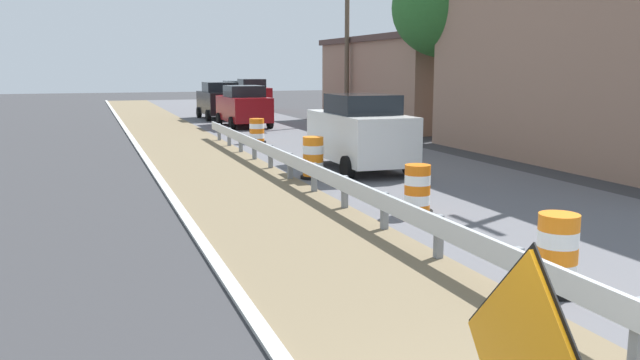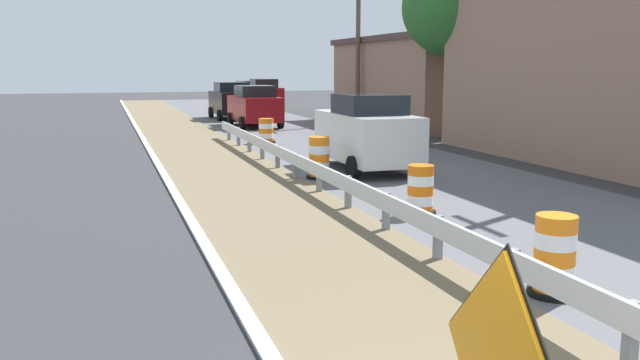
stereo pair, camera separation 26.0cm
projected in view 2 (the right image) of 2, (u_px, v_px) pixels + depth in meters
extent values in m
cube|color=silver|center=(508.00, 261.00, 8.44)|extent=(0.08, 42.41, 0.32)
cube|color=slate|center=(631.00, 335.00, 6.61)|extent=(0.12, 0.12, 0.70)
cube|color=slate|center=(513.00, 275.00, 8.50)|extent=(0.12, 0.12, 0.70)
cube|color=slate|center=(438.00, 237.00, 10.39)|extent=(0.12, 0.12, 0.70)
cube|color=slate|center=(386.00, 211.00, 12.28)|extent=(0.12, 0.12, 0.70)
cube|color=slate|center=(348.00, 192.00, 14.17)|extent=(0.12, 0.12, 0.70)
cube|color=slate|center=(319.00, 177.00, 16.07)|extent=(0.12, 0.12, 0.70)
cube|color=slate|center=(296.00, 166.00, 17.96)|extent=(0.12, 0.12, 0.70)
cube|color=slate|center=(278.00, 156.00, 19.85)|extent=(0.12, 0.12, 0.70)
cube|color=slate|center=(262.00, 149.00, 21.74)|extent=(0.12, 0.12, 0.70)
cube|color=slate|center=(249.00, 142.00, 23.63)|extent=(0.12, 0.12, 0.70)
cube|color=slate|center=(238.00, 136.00, 25.52)|extent=(0.12, 0.12, 0.70)
cube|color=slate|center=(229.00, 132.00, 27.42)|extent=(0.12, 0.12, 0.70)
cylinder|color=orange|center=(553.00, 287.00, 8.76)|extent=(0.54, 0.54, 0.22)
cylinder|color=white|center=(554.00, 272.00, 8.72)|extent=(0.54, 0.54, 0.22)
cylinder|color=orange|center=(555.00, 256.00, 8.68)|extent=(0.54, 0.54, 0.22)
cylinder|color=white|center=(556.00, 240.00, 8.65)|extent=(0.54, 0.54, 0.22)
cylinder|color=orange|center=(557.00, 223.00, 8.61)|extent=(0.54, 0.54, 0.22)
cylinder|color=black|center=(552.00, 292.00, 8.77)|extent=(0.67, 0.67, 0.08)
cylinder|color=orange|center=(420.00, 209.00, 13.58)|extent=(0.53, 0.53, 0.21)
cylinder|color=white|center=(420.00, 200.00, 13.55)|extent=(0.53, 0.53, 0.21)
cylinder|color=orange|center=(420.00, 190.00, 13.51)|extent=(0.53, 0.53, 0.21)
cylinder|color=white|center=(421.00, 180.00, 13.48)|extent=(0.53, 0.53, 0.21)
cylinder|color=orange|center=(421.00, 170.00, 13.44)|extent=(0.53, 0.53, 0.21)
cylinder|color=black|center=(420.00, 212.00, 13.59)|extent=(0.66, 0.66, 0.08)
cylinder|color=orange|center=(319.00, 174.00, 17.96)|extent=(0.56, 0.56, 0.23)
cylinder|color=white|center=(319.00, 166.00, 17.92)|extent=(0.56, 0.56, 0.23)
cylinder|color=orange|center=(319.00, 158.00, 17.89)|extent=(0.56, 0.56, 0.23)
cylinder|color=white|center=(319.00, 149.00, 17.85)|extent=(0.56, 0.56, 0.23)
cylinder|color=orange|center=(319.00, 141.00, 17.81)|extent=(0.56, 0.56, 0.23)
cylinder|color=black|center=(319.00, 177.00, 17.98)|extent=(0.70, 0.70, 0.08)
cylinder|color=orange|center=(266.00, 140.00, 26.45)|extent=(0.59, 0.59, 0.20)
cylinder|color=white|center=(266.00, 136.00, 26.42)|extent=(0.59, 0.59, 0.20)
cylinder|color=orange|center=(266.00, 131.00, 26.39)|extent=(0.59, 0.59, 0.20)
cylinder|color=white|center=(266.00, 126.00, 26.36)|extent=(0.59, 0.59, 0.20)
cylinder|color=orange|center=(266.00, 121.00, 26.32)|extent=(0.59, 0.59, 0.20)
cylinder|color=black|center=(266.00, 142.00, 26.46)|extent=(0.73, 0.73, 0.08)
cube|color=silver|center=(367.00, 136.00, 19.32)|extent=(1.93, 4.37, 1.35)
cube|color=black|center=(369.00, 104.00, 19.00)|extent=(1.71, 2.02, 0.56)
cylinder|color=black|center=(321.00, 154.00, 20.51)|extent=(0.23, 0.64, 0.64)
cylinder|color=black|center=(377.00, 152.00, 21.06)|extent=(0.23, 0.64, 0.64)
cylinder|color=black|center=(353.00, 168.00, 17.81)|extent=(0.23, 0.64, 0.64)
cylinder|color=black|center=(416.00, 165.00, 18.36)|extent=(0.23, 0.64, 0.64)
cube|color=silver|center=(249.00, 95.00, 50.64)|extent=(1.84, 4.19, 1.09)
cube|color=black|center=(248.00, 84.00, 50.66)|extent=(1.64, 1.93, 0.56)
cylinder|color=black|center=(265.00, 103.00, 49.71)|extent=(0.22, 0.64, 0.64)
cylinder|color=black|center=(241.00, 104.00, 49.16)|extent=(0.22, 0.64, 0.64)
cylinder|color=black|center=(257.00, 101.00, 52.30)|extent=(0.22, 0.64, 0.64)
cylinder|color=black|center=(234.00, 102.00, 51.75)|extent=(0.22, 0.64, 0.64)
cube|color=black|center=(231.00, 103.00, 38.65)|extent=(2.04, 4.22, 1.27)
cube|color=black|center=(232.00, 87.00, 38.34)|extent=(1.79, 1.96, 0.56)
cylinder|color=black|center=(211.00, 112.00, 39.71)|extent=(0.24, 0.65, 0.64)
cylinder|color=black|center=(243.00, 112.00, 40.35)|extent=(0.24, 0.65, 0.64)
cylinder|color=black|center=(220.00, 115.00, 37.15)|extent=(0.24, 0.65, 0.64)
cylinder|color=black|center=(253.00, 115.00, 37.79)|extent=(0.24, 0.65, 0.64)
cube|color=maroon|center=(265.00, 97.00, 45.08)|extent=(1.80, 4.35, 1.33)
cube|color=black|center=(264.00, 83.00, 45.08)|extent=(1.59, 2.01, 0.56)
cylinder|color=black|center=(282.00, 108.00, 44.11)|extent=(0.23, 0.64, 0.64)
cylinder|color=black|center=(257.00, 108.00, 43.60)|extent=(0.23, 0.64, 0.64)
cylinder|color=black|center=(272.00, 105.00, 46.79)|extent=(0.23, 0.64, 0.64)
cylinder|color=black|center=(248.00, 106.00, 46.28)|extent=(0.23, 0.64, 0.64)
cube|color=maroon|center=(254.00, 108.00, 33.64)|extent=(2.01, 4.43, 1.20)
cube|color=black|center=(255.00, 91.00, 33.33)|extent=(1.77, 2.06, 0.56)
cylinder|color=black|center=(230.00, 119.00, 34.78)|extent=(0.23, 0.64, 0.64)
cylinder|color=black|center=(266.00, 118.00, 35.40)|extent=(0.23, 0.64, 0.64)
cylinder|color=black|center=(242.00, 123.00, 32.08)|extent=(0.23, 0.64, 0.64)
cylinder|color=black|center=(280.00, 122.00, 32.71)|extent=(0.23, 0.64, 0.64)
cube|color=#93705B|center=(434.00, 84.00, 34.82)|extent=(7.05, 11.80, 4.27)
cube|color=#4C3833|center=(435.00, 40.00, 34.44)|extent=(7.33, 12.27, 0.30)
cylinder|color=brown|center=(637.00, 11.00, 16.68)|extent=(0.24, 0.24, 8.78)
cylinder|color=brown|center=(358.00, 52.00, 34.57)|extent=(0.24, 0.24, 7.61)
cylinder|color=#4C3D2D|center=(454.00, 97.00, 27.24)|extent=(0.36, 0.36, 3.58)
ellipsoid|color=#286028|center=(457.00, 7.00, 26.64)|extent=(4.48, 4.48, 4.03)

